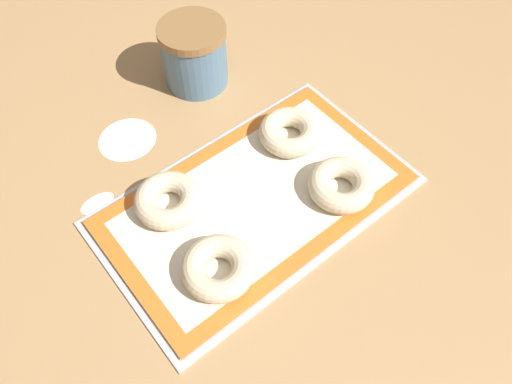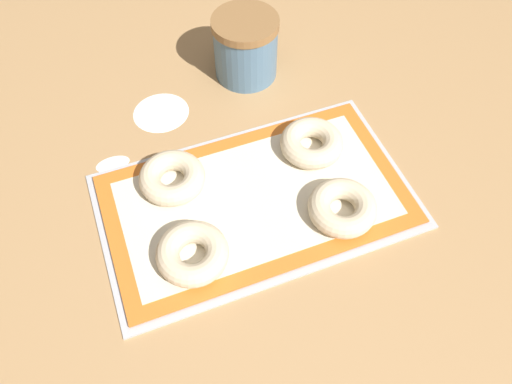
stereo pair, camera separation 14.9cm
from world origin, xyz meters
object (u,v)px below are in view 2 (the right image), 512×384
Objects in this scene: baking_tray at (256,200)px; bagel_front_left at (192,253)px; flour_canister at (246,47)px; bagel_back_right at (312,143)px; bagel_front_right at (342,208)px; bagel_back_left at (172,178)px.

baking_tray is 0.15m from bagel_front_left.
flour_canister is (0.10, 0.31, 0.06)m from baking_tray.
flour_canister reaches higher than bagel_front_left.
baking_tray is 0.15m from bagel_back_right.
bagel_front_left is at bearing 178.40° from bagel_front_right.
baking_tray is 0.15m from bagel_front_right.
bagel_front_left and bagel_front_right have the same top height.
bagel_back_right is (0.13, 0.06, 0.03)m from baking_tray.
bagel_front_right is 0.29m from bagel_back_left.
baking_tray is 0.15m from bagel_back_left.
bagel_front_right is at bearing -32.92° from bagel_back_left.
bagel_front_left and bagel_back_left have the same top height.
baking_tray is at bearing -153.97° from bagel_back_right.
flour_canister reaches higher than bagel_front_right.
bagel_back_right is (0.26, 0.14, 0.00)m from bagel_front_left.
bagel_back_left is at bearing 86.47° from bagel_front_left.
bagel_front_right is at bearing -1.60° from bagel_front_left.
bagel_front_right and bagel_back_right have the same top height.
bagel_front_left is at bearing -93.53° from bagel_back_left.
flour_canister is (0.22, 0.23, 0.04)m from bagel_back_left.
bagel_front_right is at bearing -86.39° from flour_canister.
flour_canister is at bearing 46.51° from bagel_back_left.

